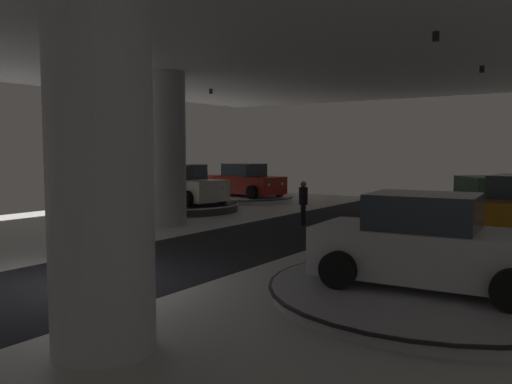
{
  "coord_description": "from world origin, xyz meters",
  "views": [
    {
      "loc": [
        9.1,
        -6.52,
        2.75
      ],
      "look_at": [
        -0.25,
        7.11,
        1.4
      ],
      "focal_mm": 37.06,
      "sensor_mm": 36.0,
      "label": 1
    }
  ],
  "objects_px": {
    "display_car_deep_left": "(246,181)",
    "display_platform_mid_right": "(430,291)",
    "column_left": "(168,149)",
    "column_right": "(100,149)",
    "visitor_walking_near": "(303,200)",
    "display_car_far_left": "(182,186)",
    "display_platform_deep_left": "(246,198)",
    "display_platform_far_left": "(183,206)",
    "display_car_mid_right": "(429,245)"
  },
  "relations": [
    {
      "from": "display_platform_mid_right",
      "to": "display_platform_far_left",
      "type": "bearing_deg",
      "value": 149.63
    },
    {
      "from": "column_left",
      "to": "display_car_mid_right",
      "type": "xyz_separation_m",
      "value": [
        10.66,
        -4.28,
        -1.76
      ]
    },
    {
      "from": "display_platform_deep_left",
      "to": "visitor_walking_near",
      "type": "height_order",
      "value": "visitor_walking_near"
    },
    {
      "from": "display_platform_mid_right",
      "to": "column_left",
      "type": "bearing_deg",
      "value": 158.18
    },
    {
      "from": "visitor_walking_near",
      "to": "display_car_deep_left",
      "type": "bearing_deg",
      "value": 138.84
    },
    {
      "from": "column_right",
      "to": "display_car_deep_left",
      "type": "xyz_separation_m",
      "value": [
        -10.47,
        17.97,
        -1.71
      ]
    },
    {
      "from": "display_car_far_left",
      "to": "display_car_mid_right",
      "type": "xyz_separation_m",
      "value": [
        13.15,
        -7.71,
        -0.13
      ]
    },
    {
      "from": "column_left",
      "to": "display_car_far_left",
      "type": "relative_size",
      "value": 1.25
    },
    {
      "from": "display_platform_far_left",
      "to": "visitor_walking_near",
      "type": "height_order",
      "value": "visitor_walking_near"
    },
    {
      "from": "column_left",
      "to": "display_platform_mid_right",
      "type": "relative_size",
      "value": 0.92
    },
    {
      "from": "display_car_far_left",
      "to": "display_car_deep_left",
      "type": "bearing_deg",
      "value": 92.55
    },
    {
      "from": "display_car_far_left",
      "to": "visitor_walking_near",
      "type": "height_order",
      "value": "display_car_far_left"
    },
    {
      "from": "display_car_deep_left",
      "to": "display_platform_mid_right",
      "type": "distance_m",
      "value": 18.63
    },
    {
      "from": "display_platform_far_left",
      "to": "visitor_walking_near",
      "type": "distance_m",
      "value": 6.66
    },
    {
      "from": "column_right",
      "to": "display_platform_deep_left",
      "type": "height_order",
      "value": "column_right"
    },
    {
      "from": "column_right",
      "to": "display_car_deep_left",
      "type": "distance_m",
      "value": 20.87
    },
    {
      "from": "display_platform_mid_right",
      "to": "column_right",
      "type": "bearing_deg",
      "value": -120.13
    },
    {
      "from": "display_platform_far_left",
      "to": "display_car_far_left",
      "type": "height_order",
      "value": "display_car_far_left"
    },
    {
      "from": "display_car_far_left",
      "to": "display_platform_mid_right",
      "type": "xyz_separation_m",
      "value": [
        13.18,
        -7.71,
        -1.0
      ]
    },
    {
      "from": "column_right",
      "to": "visitor_walking_near",
      "type": "relative_size",
      "value": 3.46
    },
    {
      "from": "column_right",
      "to": "display_car_mid_right",
      "type": "bearing_deg",
      "value": 60.12
    },
    {
      "from": "display_platform_deep_left",
      "to": "display_car_far_left",
      "type": "relative_size",
      "value": 1.12
    },
    {
      "from": "display_platform_deep_left",
      "to": "display_car_deep_left",
      "type": "xyz_separation_m",
      "value": [
        -0.03,
        0.01,
        0.89
      ]
    },
    {
      "from": "column_left",
      "to": "display_platform_deep_left",
      "type": "relative_size",
      "value": 1.12
    },
    {
      "from": "display_car_deep_left",
      "to": "display_platform_mid_right",
      "type": "bearing_deg",
      "value": -43.89
    },
    {
      "from": "display_platform_deep_left",
      "to": "display_platform_far_left",
      "type": "bearing_deg",
      "value": -87.45
    },
    {
      "from": "display_platform_deep_left",
      "to": "display_car_deep_left",
      "type": "relative_size",
      "value": 1.11
    },
    {
      "from": "column_right",
      "to": "display_platform_mid_right",
      "type": "height_order",
      "value": "column_right"
    },
    {
      "from": "display_platform_deep_left",
      "to": "display_car_far_left",
      "type": "xyz_separation_m",
      "value": [
        0.2,
        -5.19,
        0.97
      ]
    },
    {
      "from": "display_car_deep_left",
      "to": "display_car_mid_right",
      "type": "bearing_deg",
      "value": -43.96
    },
    {
      "from": "display_car_deep_left",
      "to": "visitor_walking_near",
      "type": "height_order",
      "value": "display_car_deep_left"
    },
    {
      "from": "column_right",
      "to": "display_platform_far_left",
      "type": "bearing_deg",
      "value": 128.63
    },
    {
      "from": "display_car_deep_left",
      "to": "display_car_mid_right",
      "type": "distance_m",
      "value": 18.59
    },
    {
      "from": "display_car_deep_left",
      "to": "display_car_far_left",
      "type": "xyz_separation_m",
      "value": [
        0.23,
        -5.19,
        0.09
      ]
    },
    {
      "from": "display_car_mid_right",
      "to": "display_car_deep_left",
      "type": "bearing_deg",
      "value": 136.04
    },
    {
      "from": "column_left",
      "to": "display_car_far_left",
      "type": "distance_m",
      "value": 4.54
    },
    {
      "from": "display_car_deep_left",
      "to": "visitor_walking_near",
      "type": "bearing_deg",
      "value": -41.16
    },
    {
      "from": "column_left",
      "to": "display_platform_far_left",
      "type": "xyz_separation_m",
      "value": [
        -2.46,
        3.43,
        -2.55
      ]
    },
    {
      "from": "display_car_mid_right",
      "to": "display_platform_far_left",
      "type": "bearing_deg",
      "value": 149.56
    },
    {
      "from": "display_car_deep_left",
      "to": "display_platform_far_left",
      "type": "distance_m",
      "value": 5.27
    },
    {
      "from": "display_car_deep_left",
      "to": "visitor_walking_near",
      "type": "distance_m",
      "value": 9.08
    },
    {
      "from": "column_left",
      "to": "column_right",
      "type": "bearing_deg",
      "value": -50.34
    },
    {
      "from": "display_car_far_left",
      "to": "display_platform_mid_right",
      "type": "relative_size",
      "value": 0.74
    },
    {
      "from": "display_car_far_left",
      "to": "visitor_walking_near",
      "type": "relative_size",
      "value": 2.76
    },
    {
      "from": "column_right",
      "to": "display_platform_deep_left",
      "type": "xyz_separation_m",
      "value": [
        -10.44,
        17.96,
        -2.6
      ]
    },
    {
      "from": "display_car_far_left",
      "to": "column_left",
      "type": "bearing_deg",
      "value": -54.0
    },
    {
      "from": "column_right",
      "to": "display_platform_mid_right",
      "type": "bearing_deg",
      "value": 59.87
    },
    {
      "from": "display_car_mid_right",
      "to": "display_car_far_left",
      "type": "bearing_deg",
      "value": 149.61
    },
    {
      "from": "display_platform_far_left",
      "to": "visitor_walking_near",
      "type": "bearing_deg",
      "value": -6.79
    },
    {
      "from": "visitor_walking_near",
      "to": "column_right",
      "type": "bearing_deg",
      "value": -73.15
    }
  ]
}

